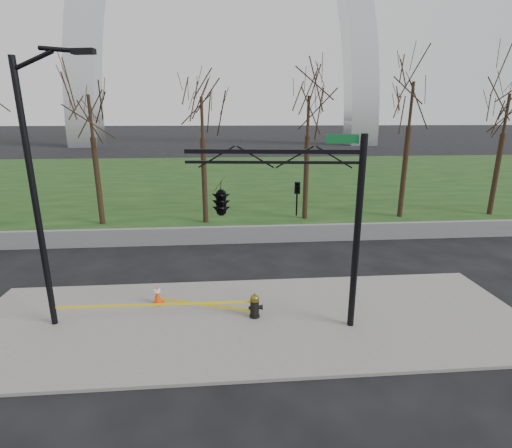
{
  "coord_description": "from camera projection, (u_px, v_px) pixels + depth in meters",
  "views": [
    {
      "loc": [
        -0.76,
        -11.08,
        6.48
      ],
      "look_at": [
        0.32,
        2.0,
        2.73
      ],
      "focal_mm": 26.77,
      "sensor_mm": 36.0,
      "label": 1
    }
  ],
  "objects": [
    {
      "name": "ground",
      "position": [
        251.0,
        321.0,
        12.45
      ],
      "size": [
        500.0,
        500.0,
        0.0
      ],
      "primitive_type": "plane",
      "color": "black",
      "rests_on": "ground"
    },
    {
      "name": "sidewalk",
      "position": [
        251.0,
        320.0,
        12.44
      ],
      "size": [
        18.0,
        6.0,
        0.1
      ],
      "primitive_type": "cube",
      "color": "slate",
      "rests_on": "ground"
    },
    {
      "name": "grass_strip",
      "position": [
        232.0,
        177.0,
        41.19
      ],
      "size": [
        120.0,
        40.0,
        0.06
      ],
      "primitive_type": "cube",
      "color": "black",
      "rests_on": "ground"
    },
    {
      "name": "guardrail",
      "position": [
        240.0,
        235.0,
        20.0
      ],
      "size": [
        60.0,
        0.3,
        0.9
      ],
      "primitive_type": "cube",
      "color": "#59595B",
      "rests_on": "ground"
    },
    {
      "name": "tree_row",
      "position": [
        256.0,
        147.0,
        22.77
      ],
      "size": [
        48.35,
        4.0,
        9.29
      ],
      "color": "black",
      "rests_on": "ground"
    },
    {
      "name": "fire_hydrant",
      "position": [
        255.0,
        306.0,
        12.43
      ],
      "size": [
        0.52,
        0.34,
        0.84
      ],
      "rotation": [
        0.0,
        0.0,
        -0.12
      ],
      "color": "black",
      "rests_on": "sidewalk"
    },
    {
      "name": "traffic_cone",
      "position": [
        158.0,
        295.0,
        13.31
      ],
      "size": [
        0.42,
        0.42,
        0.7
      ],
      "rotation": [
        0.0,
        0.0,
        -0.21
      ],
      "color": "#EB3C0C",
      "rests_on": "sidewalk"
    },
    {
      "name": "street_light",
      "position": [
        39.0,
        180.0,
        10.85
      ],
      "size": [
        2.37,
        0.64,
        8.21
      ],
      "rotation": [
        0.0,
        0.0,
        -0.19
      ],
      "color": "black",
      "rests_on": "ground"
    },
    {
      "name": "traffic_signal_mast",
      "position": [
        247.0,
        199.0,
        11.05
      ],
      "size": [
        5.07,
        2.53,
        6.0
      ],
      "rotation": [
        0.0,
        0.0,
        -0.12
      ],
      "color": "black",
      "rests_on": "ground"
    },
    {
      "name": "caution_tape",
      "position": [
        173.0,
        305.0,
        12.44
      ],
      "size": [
        6.37,
        1.19,
        0.43
      ],
      "color": "yellow",
      "rests_on": "ground"
    }
  ]
}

